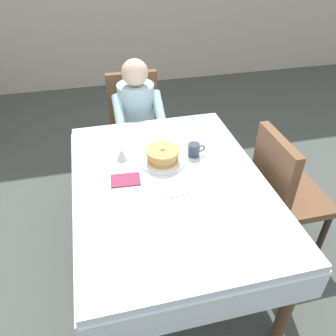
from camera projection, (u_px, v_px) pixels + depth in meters
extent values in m
plane|color=#474C47|center=(170.00, 262.00, 2.40)|extent=(14.00, 14.00, 0.00)
cube|color=silver|center=(170.00, 183.00, 1.97)|extent=(1.10, 1.50, 0.04)
cube|color=silver|center=(212.00, 311.00, 1.44)|extent=(1.10, 0.01, 0.18)
cube|color=silver|center=(147.00, 135.00, 2.63)|extent=(1.10, 0.01, 0.18)
cube|color=silver|center=(76.00, 212.00, 1.93)|extent=(0.01, 1.50, 0.18)
cube|color=silver|center=(255.00, 184.00, 2.14)|extent=(0.01, 1.50, 0.18)
cylinder|color=brown|center=(288.00, 304.00, 1.75)|extent=(0.07, 0.07, 0.70)
cylinder|color=brown|center=(91.00, 176.00, 2.62)|extent=(0.07, 0.07, 0.70)
cylinder|color=brown|center=(205.00, 160.00, 2.80)|extent=(0.07, 0.07, 0.70)
cube|color=brown|center=(138.00, 136.00, 2.98)|extent=(0.44, 0.44, 0.05)
cube|color=brown|center=(133.00, 99.00, 2.97)|extent=(0.44, 0.06, 0.48)
cylinder|color=#2D2319|center=(162.00, 165.00, 3.00)|extent=(0.04, 0.04, 0.40)
cylinder|color=#2D2319|center=(122.00, 171.00, 2.93)|extent=(0.04, 0.04, 0.40)
cylinder|color=#2D2319|center=(154.00, 144.00, 3.28)|extent=(0.04, 0.04, 0.40)
cylinder|color=#2D2319|center=(118.00, 149.00, 3.22)|extent=(0.04, 0.04, 0.40)
cylinder|color=silver|center=(137.00, 111.00, 2.81)|extent=(0.30, 0.30, 0.46)
sphere|color=beige|center=(135.00, 73.00, 2.59)|extent=(0.21, 0.21, 0.21)
cylinder|color=silver|center=(159.00, 108.00, 2.69)|extent=(0.08, 0.29, 0.23)
cylinder|color=silver|center=(119.00, 113.00, 2.63)|extent=(0.08, 0.29, 0.23)
cylinder|color=#383D51|center=(152.00, 166.00, 2.95)|extent=(0.10, 0.10, 0.45)
cylinder|color=#383D51|center=(134.00, 168.00, 2.92)|extent=(0.10, 0.10, 0.45)
cube|color=brown|center=(293.00, 198.00, 2.31)|extent=(0.44, 0.44, 0.05)
cube|color=brown|center=(273.00, 171.00, 2.11)|extent=(0.06, 0.44, 0.48)
cylinder|color=#2D2319|center=(295.00, 201.00, 2.62)|extent=(0.04, 0.04, 0.40)
cylinder|color=#2D2319|center=(323.00, 235.00, 2.33)|extent=(0.04, 0.04, 0.40)
cylinder|color=#2D2319|center=(252.00, 209.00, 2.55)|extent=(0.04, 0.04, 0.40)
cylinder|color=#2D2319|center=(275.00, 245.00, 2.27)|extent=(0.04, 0.04, 0.40)
cylinder|color=white|center=(163.00, 161.00, 2.10)|extent=(0.28, 0.28, 0.02)
cylinder|color=tan|center=(162.00, 159.00, 2.09)|extent=(0.19, 0.19, 0.02)
cylinder|color=tan|center=(162.00, 157.00, 2.08)|extent=(0.18, 0.18, 0.02)
cylinder|color=tan|center=(163.00, 154.00, 2.08)|extent=(0.19, 0.19, 0.02)
cylinder|color=tan|center=(163.00, 153.00, 2.06)|extent=(0.19, 0.19, 0.02)
cylinder|color=tan|center=(163.00, 151.00, 2.05)|extent=(0.21, 0.21, 0.02)
cube|color=#F4E072|center=(163.00, 148.00, 2.05)|extent=(0.03, 0.03, 0.01)
cylinder|color=#333D4C|center=(194.00, 150.00, 2.14)|extent=(0.08, 0.08, 0.08)
torus|color=#333D4C|center=(201.00, 148.00, 2.15)|extent=(0.05, 0.01, 0.05)
cone|color=silver|center=(122.00, 155.00, 2.11)|extent=(0.08, 0.08, 0.07)
cube|color=silver|center=(134.00, 168.00, 2.06)|extent=(0.03, 0.18, 0.00)
cube|color=silver|center=(193.00, 159.00, 2.13)|extent=(0.03, 0.20, 0.00)
cube|color=silver|center=(178.00, 195.00, 1.85)|extent=(0.15, 0.02, 0.00)
cube|color=#8C2D4C|center=(125.00, 180.00, 1.96)|extent=(0.18, 0.13, 0.01)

